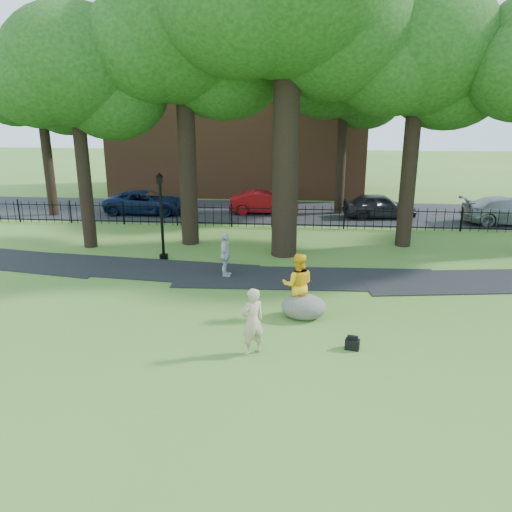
# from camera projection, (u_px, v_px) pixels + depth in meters

# --- Properties ---
(ground) EXTENTS (120.00, 120.00, 0.00)m
(ground) POSITION_uv_depth(u_px,v_px,m) (276.00, 320.00, 15.32)
(ground) COLOR #467127
(ground) RESTS_ON ground
(footpath) EXTENTS (36.07, 3.85, 0.03)m
(footpath) POSITION_uv_depth(u_px,v_px,m) (307.00, 279.00, 18.94)
(footpath) COLOR black
(footpath) RESTS_ON ground
(street) EXTENTS (80.00, 7.00, 0.02)m
(street) POSITION_uv_depth(u_px,v_px,m) (289.00, 212.00, 30.56)
(street) COLOR black
(street) RESTS_ON ground
(iron_fence) EXTENTS (44.00, 0.04, 1.20)m
(iron_fence) POSITION_uv_depth(u_px,v_px,m) (287.00, 217.00, 26.57)
(iron_fence) COLOR black
(iron_fence) RESTS_ON ground
(brick_building) EXTENTS (18.00, 8.00, 12.00)m
(brick_building) POSITION_uv_depth(u_px,v_px,m) (239.00, 109.00, 36.77)
(brick_building) COLOR brown
(brick_building) RESTS_ON ground
(big_tree) EXTENTS (10.08, 8.61, 14.37)m
(big_tree) POSITION_uv_depth(u_px,v_px,m) (292.00, 1.00, 19.10)
(big_tree) COLOR black
(big_tree) RESTS_ON ground
(tree_row) EXTENTS (26.82, 7.96, 12.42)m
(tree_row) POSITION_uv_depth(u_px,v_px,m) (300.00, 59.00, 20.90)
(tree_row) COLOR black
(tree_row) RESTS_ON ground
(woman) EXTENTS (0.80, 0.75, 1.84)m
(woman) POSITION_uv_depth(u_px,v_px,m) (252.00, 322.00, 13.01)
(woman) COLOR tan
(woman) RESTS_ON ground
(man) EXTENTS (0.99, 0.78, 2.01)m
(man) POSITION_uv_depth(u_px,v_px,m) (298.00, 285.00, 15.40)
(man) COLOR yellow
(man) RESTS_ON ground
(pedestrian) EXTENTS (0.46, 1.02, 1.70)m
(pedestrian) POSITION_uv_depth(u_px,v_px,m) (225.00, 255.00, 18.95)
(pedestrian) COLOR silver
(pedestrian) RESTS_ON ground
(boulder) EXTENTS (1.60, 1.35, 0.81)m
(boulder) POSITION_uv_depth(u_px,v_px,m) (304.00, 305.00, 15.40)
(boulder) COLOR #696157
(boulder) RESTS_ON ground
(lamppost) EXTENTS (0.37, 0.37, 3.68)m
(lamppost) POSITION_uv_depth(u_px,v_px,m) (162.00, 218.00, 20.85)
(lamppost) COLOR black
(lamppost) RESTS_ON ground
(backpack) EXTENTS (0.42, 0.32, 0.28)m
(backpack) POSITION_uv_depth(u_px,v_px,m) (352.00, 344.00, 13.45)
(backpack) COLOR black
(backpack) RESTS_ON ground
(red_bag) EXTENTS (0.40, 0.26, 0.27)m
(red_bag) POSITION_uv_depth(u_px,v_px,m) (304.00, 312.00, 15.58)
(red_bag) COLOR maroon
(red_bag) RESTS_ON ground
(red_sedan) EXTENTS (4.16, 1.60, 1.35)m
(red_sedan) POSITION_uv_depth(u_px,v_px,m) (264.00, 203.00, 30.01)
(red_sedan) COLOR maroon
(red_sedan) RESTS_ON ground
(navy_van) EXTENTS (4.96, 2.32, 1.37)m
(navy_van) POSITION_uv_depth(u_px,v_px,m) (146.00, 202.00, 30.03)
(navy_van) COLOR #0B1A3B
(navy_van) RESTS_ON ground
(grey_car) EXTENTS (4.34, 2.11, 1.43)m
(grey_car) POSITION_uv_depth(u_px,v_px,m) (380.00, 206.00, 28.89)
(grey_car) COLOR black
(grey_car) RESTS_ON ground
(silver_car) EXTENTS (5.14, 2.23, 1.47)m
(silver_car) POSITION_uv_depth(u_px,v_px,m) (509.00, 211.00, 27.40)
(silver_car) COLOR gray
(silver_car) RESTS_ON ground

